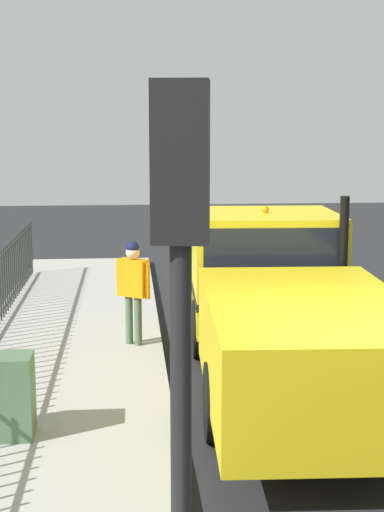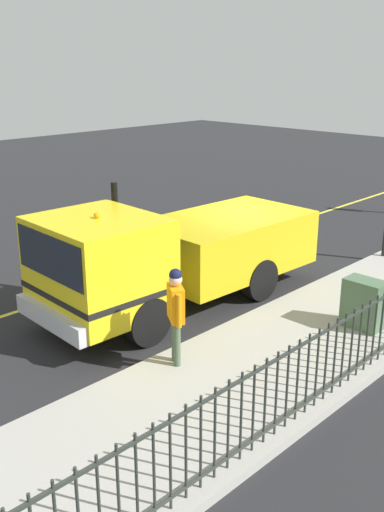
% 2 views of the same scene
% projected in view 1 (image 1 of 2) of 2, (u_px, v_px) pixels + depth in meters
% --- Properties ---
extents(ground_plane, '(57.03, 57.03, 0.00)m').
position_uv_depth(ground_plane, '(355.00, 480.00, 7.88)').
color(ground_plane, '#232326').
rests_on(ground_plane, ground).
extents(sidewalk_slab, '(3.15, 25.92, 0.15)m').
position_uv_depth(sidewalk_slab, '(31.00, 487.00, 7.57)').
color(sidewalk_slab, '#A3A099').
rests_on(sidewalk_slab, ground).
extents(work_truck, '(2.64, 6.88, 2.72)m').
position_uv_depth(work_truck, '(280.00, 299.00, 10.61)').
color(work_truck, yellow).
rests_on(work_truck, ground).
extents(worker_standing, '(0.55, 0.46, 1.75)m').
position_uv_depth(worker_standing, '(133.00, 282.00, 12.11)').
color(worker_standing, orange).
rests_on(worker_standing, sidewalk_slab).
extents(traffic_light_near, '(0.33, 0.25, 3.83)m').
position_uv_depth(traffic_light_near, '(181.00, 290.00, 3.94)').
color(traffic_light_near, black).
rests_on(traffic_light_near, sidewalk_slab).
extents(utility_cabinet, '(0.77, 0.48, 0.99)m').
position_uv_depth(utility_cabinet, '(0.00, 396.00, 8.55)').
color(utility_cabinet, '#4C6B4C').
rests_on(utility_cabinet, sidewalk_slab).
extents(traffic_cone, '(0.44, 0.44, 0.63)m').
position_uv_depth(traffic_cone, '(384.00, 359.00, 11.00)').
color(traffic_cone, orange).
rests_on(traffic_cone, ground).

